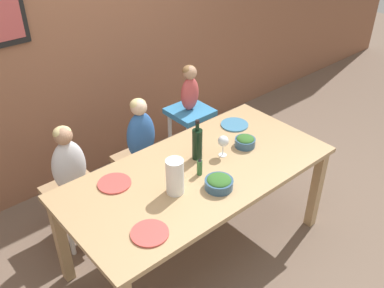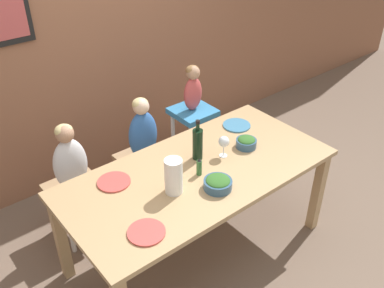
% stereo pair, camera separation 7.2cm
% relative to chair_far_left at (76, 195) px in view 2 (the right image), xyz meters
% --- Properties ---
extents(ground_plane, '(14.00, 14.00, 0.00)m').
position_rel_chair_far_left_xyz_m(ground_plane, '(0.61, -0.73, -0.39)').
color(ground_plane, '#705B4C').
extents(wall_back, '(10.00, 0.09, 2.70)m').
position_rel_chair_far_left_xyz_m(wall_back, '(0.60, 0.73, 0.96)').
color(wall_back, '#8E5B42').
rests_on(wall_back, ground_plane).
extents(dining_table, '(1.90, 0.92, 0.76)m').
position_rel_chair_far_left_xyz_m(dining_table, '(0.61, -0.73, 0.28)').
color(dining_table, tan).
rests_on(dining_table, ground_plane).
extents(chair_far_left, '(0.40, 0.40, 0.46)m').
position_rel_chair_far_left_xyz_m(chair_far_left, '(0.00, 0.00, 0.00)').
color(chair_far_left, silver).
rests_on(chair_far_left, ground_plane).
extents(chair_far_center, '(0.40, 0.40, 0.46)m').
position_rel_chair_far_left_xyz_m(chair_far_center, '(0.64, 0.00, 0.00)').
color(chair_far_center, silver).
rests_on(chair_far_center, ground_plane).
extents(chair_right_highchair, '(0.34, 0.34, 0.73)m').
position_rel_chair_far_left_xyz_m(chair_right_highchair, '(1.16, -0.00, 0.18)').
color(chair_right_highchair, silver).
rests_on(chair_right_highchair, ground_plane).
extents(person_child_left, '(0.26, 0.14, 0.54)m').
position_rel_chair_far_left_xyz_m(person_child_left, '(0.00, 0.00, 0.34)').
color(person_child_left, silver).
rests_on(person_child_left, chair_far_left).
extents(person_child_center, '(0.26, 0.14, 0.54)m').
position_rel_chair_far_left_xyz_m(person_child_center, '(0.64, 0.00, 0.34)').
color(person_child_center, '#3366B2').
rests_on(person_child_center, chair_far_center).
extents(person_baby_right, '(0.18, 0.12, 0.40)m').
position_rel_chair_far_left_xyz_m(person_baby_right, '(1.16, 0.00, 0.56)').
color(person_baby_right, '#C64C4C').
rests_on(person_baby_right, chair_right_highchair).
extents(wine_bottle, '(0.07, 0.07, 0.31)m').
position_rel_chair_far_left_xyz_m(wine_bottle, '(0.70, -0.62, 0.50)').
color(wine_bottle, black).
rests_on(wine_bottle, dining_table).
extents(paper_towel_roll, '(0.11, 0.11, 0.24)m').
position_rel_chair_far_left_xyz_m(paper_towel_roll, '(0.34, -0.81, 0.49)').
color(paper_towel_roll, white).
rests_on(paper_towel_roll, dining_table).
extents(wine_glass_near, '(0.08, 0.08, 0.16)m').
position_rel_chair_far_left_xyz_m(wine_glass_near, '(0.86, -0.71, 0.49)').
color(wine_glass_near, white).
rests_on(wine_glass_near, dining_table).
extents(salad_bowl_large, '(0.19, 0.19, 0.08)m').
position_rel_chair_far_left_xyz_m(salad_bowl_large, '(0.58, -0.96, 0.41)').
color(salad_bowl_large, '#335675').
rests_on(salad_bowl_large, dining_table).
extents(salad_bowl_small, '(0.15, 0.15, 0.08)m').
position_rel_chair_far_left_xyz_m(salad_bowl_small, '(1.07, -0.74, 0.41)').
color(salad_bowl_small, '#335675').
rests_on(salad_bowl_small, dining_table).
extents(dinner_plate_front_left, '(0.22, 0.22, 0.01)m').
position_rel_chair_far_left_xyz_m(dinner_plate_front_left, '(-0.00, -1.00, 0.38)').
color(dinner_plate_front_left, '#D14C47').
rests_on(dinner_plate_front_left, dining_table).
extents(dinner_plate_back_left, '(0.22, 0.22, 0.01)m').
position_rel_chair_far_left_xyz_m(dinner_plate_back_left, '(0.09, -0.49, 0.38)').
color(dinner_plate_back_left, '#D14C47').
rests_on(dinner_plate_back_left, dining_table).
extents(dinner_plate_back_right, '(0.22, 0.22, 0.01)m').
position_rel_chair_far_left_xyz_m(dinner_plate_back_right, '(1.22, -0.47, 0.38)').
color(dinner_plate_back_right, teal).
rests_on(dinner_plate_back_right, dining_table).
extents(condiment_bottle_hot_sauce, '(0.04, 0.04, 0.13)m').
position_rel_chair_far_left_xyz_m(condiment_bottle_hot_sauce, '(0.58, -0.77, 0.43)').
color(condiment_bottle_hot_sauce, '#336633').
rests_on(condiment_bottle_hot_sauce, dining_table).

